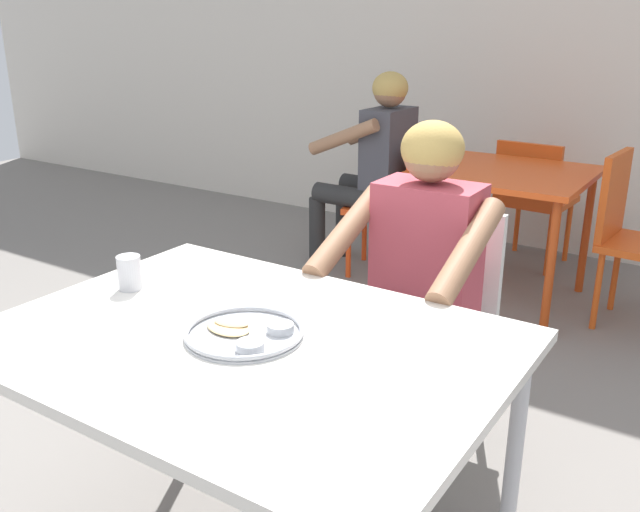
# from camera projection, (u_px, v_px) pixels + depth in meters

# --- Properties ---
(table_foreground) EXTENTS (1.28, 0.93, 0.75)m
(table_foreground) POSITION_uv_depth(u_px,v_px,m) (245.00, 360.00, 1.71)
(table_foreground) COLOR silver
(table_foreground) RESTS_ON ground
(thali_tray) EXTENTS (0.30, 0.30, 0.03)m
(thali_tray) POSITION_uv_depth(u_px,v_px,m) (245.00, 332.00, 1.69)
(thali_tray) COLOR #B7BABF
(thali_tray) RESTS_ON table_foreground
(drinking_cup) EXTENTS (0.07, 0.07, 0.10)m
(drinking_cup) POSITION_uv_depth(u_px,v_px,m) (129.00, 272.00, 1.97)
(drinking_cup) COLOR silver
(drinking_cup) RESTS_ON table_foreground
(chair_foreground) EXTENTS (0.41, 0.40, 0.85)m
(chair_foreground) POSITION_uv_depth(u_px,v_px,m) (438.00, 307.00, 2.49)
(chair_foreground) COLOR silver
(chair_foreground) RESTS_ON ground
(diner_foreground) EXTENTS (0.49, 0.56, 1.19)m
(diner_foreground) POSITION_uv_depth(u_px,v_px,m) (415.00, 270.00, 2.24)
(diner_foreground) COLOR #2D2D2D
(diner_foreground) RESTS_ON ground
(table_background_red) EXTENTS (0.88, 0.83, 0.73)m
(table_background_red) POSITION_uv_depth(u_px,v_px,m) (504.00, 186.00, 3.66)
(table_background_red) COLOR #E04C19
(table_background_red) RESTS_ON ground
(chair_red_left) EXTENTS (0.49, 0.49, 0.79)m
(chair_red_left) POSITION_uv_depth(u_px,v_px,m) (396.00, 199.00, 4.09)
(chair_red_left) COLOR #F14718
(chair_red_left) RESTS_ON ground
(chair_red_right) EXTENTS (0.46, 0.42, 0.87)m
(chair_red_right) POSITION_uv_depth(u_px,v_px,m) (634.00, 231.00, 3.38)
(chair_red_right) COLOR #D34D18
(chair_red_right) RESTS_ON ground
(chair_red_far) EXTENTS (0.44, 0.45, 0.80)m
(chair_red_far) POSITION_uv_depth(u_px,v_px,m) (532.00, 194.00, 4.21)
(chair_red_far) COLOR #DB4F18
(chair_red_far) RESTS_ON ground
(patron_background) EXTENTS (0.56, 0.50, 1.21)m
(patron_background) POSITION_uv_depth(u_px,v_px,m) (374.00, 156.00, 4.05)
(patron_background) COLOR #282828
(patron_background) RESTS_ON ground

